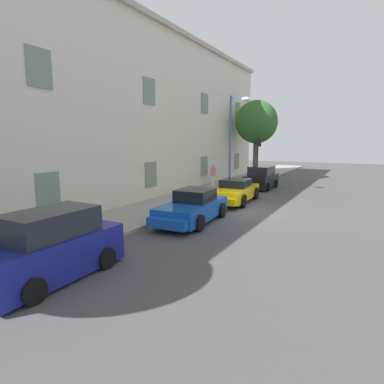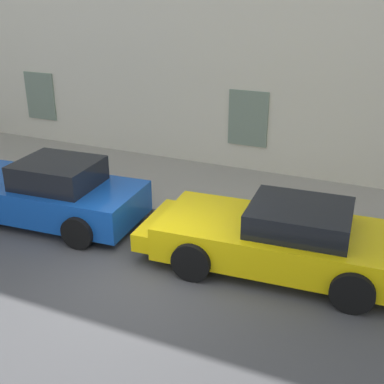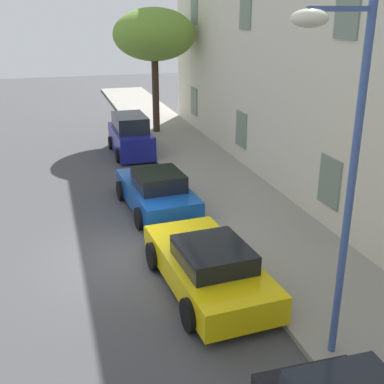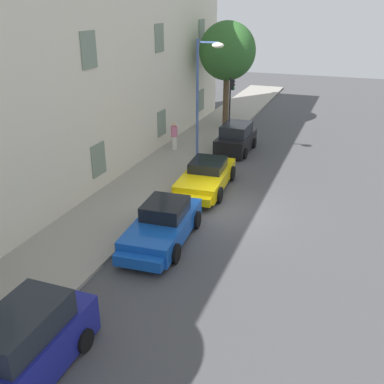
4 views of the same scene
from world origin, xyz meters
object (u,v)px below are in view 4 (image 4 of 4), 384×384
(tree_near_kerb, at_px, (227,51))
(street_lamp, at_px, (205,82))
(pedestrian_admiring, at_px, (174,136))
(hatchback_distant, at_px, (26,348))
(hatchback_parked, at_px, (236,139))
(sportscar_yellow_flank, at_px, (205,178))
(traffic_light, at_px, (231,96))
(sportscar_red_lead, at_px, (161,227))

(tree_near_kerb, xyz_separation_m, street_lamp, (-7.85, -1.12, -0.69))
(tree_near_kerb, relative_size, pedestrian_admiring, 4.36)
(hatchback_distant, bearing_deg, hatchback_parked, -0.18)
(tree_near_kerb, bearing_deg, sportscar_yellow_flank, -168.25)
(hatchback_distant, relative_size, tree_near_kerb, 0.55)
(pedestrian_admiring, bearing_deg, traffic_light, -29.11)
(sportscar_red_lead, height_order, tree_near_kerb, tree_near_kerb)
(sportscar_yellow_flank, xyz_separation_m, hatchback_distant, (-12.15, 0.25, 0.23))
(hatchback_parked, distance_m, hatchback_distant, 18.29)
(street_lamp, height_order, pedestrian_admiring, street_lamp)
(sportscar_yellow_flank, bearing_deg, tree_near_kerb, 11.75)
(sportscar_yellow_flank, distance_m, tree_near_kerb, 12.18)
(traffic_light, bearing_deg, sportscar_red_lead, -174.16)
(sportscar_yellow_flank, distance_m, traffic_light, 9.30)
(sportscar_red_lead, height_order, hatchback_distant, hatchback_distant)
(hatchback_parked, relative_size, tree_near_kerb, 0.51)
(pedestrian_admiring, bearing_deg, sportscar_red_lead, -159.86)
(sportscar_yellow_flank, bearing_deg, street_lamp, 20.17)
(sportscar_yellow_flank, bearing_deg, pedestrian_admiring, 36.50)
(tree_near_kerb, relative_size, traffic_light, 1.88)
(sportscar_red_lead, distance_m, tree_near_kerb, 17.10)
(tree_near_kerb, xyz_separation_m, traffic_light, (-2.09, -0.95, -2.51))
(tree_near_kerb, distance_m, street_lamp, 7.96)
(hatchback_distant, xyz_separation_m, street_lamp, (15.35, 0.93, 3.66))
(sportscar_red_lead, relative_size, sportscar_yellow_flank, 0.95)
(hatchback_parked, relative_size, street_lamp, 0.56)
(hatchback_distant, distance_m, pedestrian_admiring, 17.38)
(hatchback_parked, bearing_deg, sportscar_red_lead, -178.55)
(tree_near_kerb, bearing_deg, hatchback_distant, -174.94)
(traffic_light, xyz_separation_m, pedestrian_admiring, (-4.07, 2.27, -1.73))
(pedestrian_admiring, bearing_deg, sportscar_yellow_flank, -143.50)
(sportscar_yellow_flank, xyz_separation_m, pedestrian_admiring, (4.89, 3.62, 0.34))
(hatchback_parked, xyz_separation_m, tree_near_kerb, (4.91, 2.11, 4.42))
(traffic_light, bearing_deg, tree_near_kerb, 24.39)
(sportscar_red_lead, distance_m, traffic_light, 14.44)
(hatchback_distant, xyz_separation_m, traffic_light, (21.12, 1.11, 1.85))
(sportscar_yellow_flank, relative_size, hatchback_distant, 1.30)
(hatchback_parked, bearing_deg, tree_near_kerb, 23.25)
(tree_near_kerb, bearing_deg, sportscar_red_lead, -171.63)
(sportscar_red_lead, xyz_separation_m, hatchback_parked, (11.39, 0.29, 0.15))
(sportscar_red_lead, relative_size, hatchback_parked, 1.31)
(sportscar_yellow_flank, distance_m, pedestrian_admiring, 6.10)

